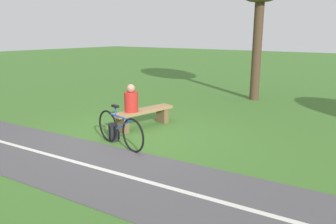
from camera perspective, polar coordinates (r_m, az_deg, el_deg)
The scene contains 7 objects.
ground_plane at distance 7.99m, azimuth -6.54°, elevation -4.34°, with size 80.00×80.00×0.00m, color #3D6B28.
paved_path at distance 4.90m, azimuth 18.05°, elevation -17.07°, with size 2.19×36.00×0.02m, color #4C494C.
path_centre_line at distance 4.89m, azimuth 18.06°, elevation -16.97°, with size 0.10×32.00×0.00m, color silver.
bench at distance 8.69m, azimuth -4.32°, elevation -0.48°, with size 1.86×0.70×0.49m.
person_seated at distance 8.35m, azimuth -6.46°, elevation 2.07°, with size 0.41×0.41×0.71m.
bicycle at distance 7.25m, azimuth -8.44°, elevation -3.06°, with size 0.39×1.68×0.92m.
backpack at distance 7.75m, azimuth -9.46°, elevation -3.58°, with size 0.32×0.35×0.38m.
Camera 1 is at (5.59, 5.16, 2.46)m, focal length 34.84 mm.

